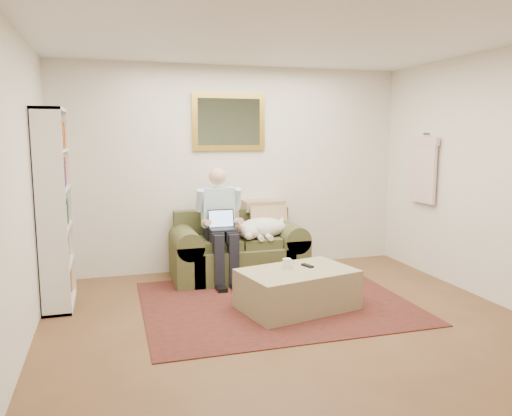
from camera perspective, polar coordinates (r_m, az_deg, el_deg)
name	(u,v)px	position (r m, az deg, el deg)	size (l,w,h in m)	color
room_shell	(294,185)	(4.41, 4.35, 2.61)	(4.51, 5.00, 2.61)	brown
rug	(275,302)	(5.31, 2.21, -10.71)	(2.71, 2.17, 0.01)	#301E13
sofa	(238,255)	(6.17, -2.09, -5.34)	(1.61, 0.82, 0.96)	brown
seated_man	(221,226)	(5.89, -4.03, -2.06)	(0.53, 0.76, 1.35)	#8CC1D8
laptop	(222,224)	(5.82, -3.90, -1.85)	(0.31, 0.25, 0.23)	black
sleeping_dog	(262,228)	(6.10, 0.71, -2.26)	(0.66, 0.42, 0.25)	white
ottoman	(297,289)	(5.09, 4.73, -9.25)	(1.11, 0.70, 0.40)	tan
coffee_mug	(287,263)	(5.07, 3.54, -6.35)	(0.08, 0.08, 0.10)	white
tv_remote	(307,266)	(5.16, 5.89, -6.57)	(0.05, 0.15, 0.02)	black
bookshelf	(55,209)	(5.42, -22.03, -0.09)	(0.28, 0.80, 2.00)	white
wall_mirror	(229,122)	(6.39, -3.11, 9.81)	(0.94, 0.04, 0.72)	gold
hanging_shirt	(423,166)	(6.54, 18.58, 4.53)	(0.06, 0.52, 0.90)	#F8D0CD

